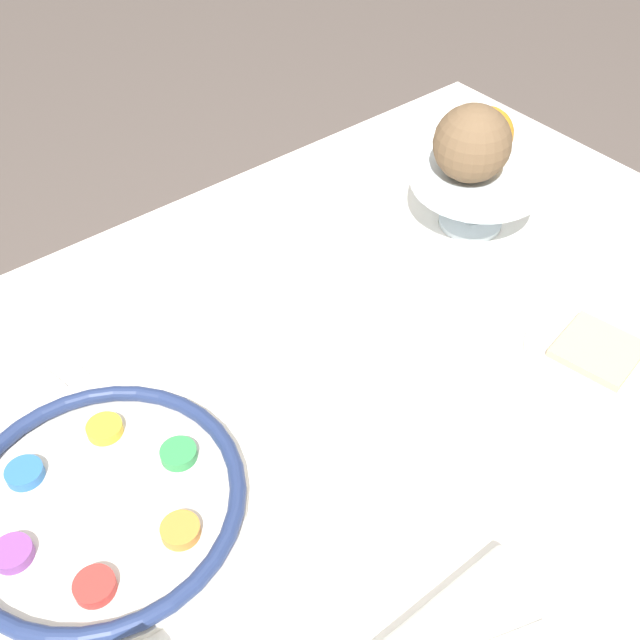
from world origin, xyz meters
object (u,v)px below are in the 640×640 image
at_px(coconut, 472,143).
at_px(cup_near, 505,154).
at_px(napkin_roll, 450,614).
at_px(seder_plate, 101,502).
at_px(orange_fruit, 486,134).
at_px(fruit_stand, 477,180).
at_px(bread_plate, 597,353).

distance_m(coconut, cup_near, 0.25).
relative_size(coconut, napkin_roll, 0.66).
xyz_separation_m(seder_plate, cup_near, (0.90, 0.18, 0.02)).
bearing_deg(seder_plate, orange_fruit, 9.45).
relative_size(fruit_stand, cup_near, 2.84).
distance_m(seder_plate, bread_plate, 0.68).
relative_size(fruit_stand, bread_plate, 1.08).
bearing_deg(orange_fruit, bread_plate, -108.55).
bearing_deg(orange_fruit, napkin_roll, -139.13).
relative_size(fruit_stand, orange_fruit, 2.46).
bearing_deg(napkin_roll, fruit_stand, 41.11).
bearing_deg(orange_fruit, fruit_stand, -144.71).
bearing_deg(napkin_roll, coconut, 42.72).
distance_m(bread_plate, cup_near, 0.47).
height_order(napkin_roll, cup_near, cup_near).
bearing_deg(coconut, bread_plate, -99.92).
distance_m(orange_fruit, coconut, 0.06).
relative_size(seder_plate, napkin_roll, 1.87).
relative_size(seder_plate, cup_near, 4.46).
bearing_deg(coconut, orange_fruit, 20.75).
height_order(orange_fruit, napkin_roll, orange_fruit).
distance_m(bread_plate, napkin_roll, 0.45).
xyz_separation_m(fruit_stand, bread_plate, (-0.09, -0.32, -0.08)).
bearing_deg(orange_fruit, cup_near, 21.63).
bearing_deg(bread_plate, seder_plate, 161.89).
distance_m(coconut, bread_plate, 0.36).
bearing_deg(fruit_stand, orange_fruit, 35.29).
height_order(coconut, napkin_roll, coconut).
distance_m(fruit_stand, napkin_roll, 0.69).
xyz_separation_m(seder_plate, fruit_stand, (0.73, 0.11, 0.07)).
height_order(seder_plate, bread_plate, seder_plate).
bearing_deg(cup_near, napkin_roll, -142.39).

